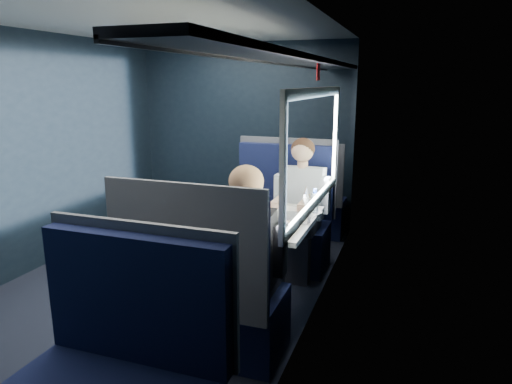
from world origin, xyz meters
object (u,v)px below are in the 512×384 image
(man, at_px, (300,201))
(woman, at_px, (249,250))
(seat_bay_near, at_px, (278,223))
(seat_bay_far, at_px, (205,299))
(seat_row_back, at_px, (123,383))
(laptop, at_px, (300,211))
(seat_row_front, at_px, (302,202))
(cup, at_px, (307,205))
(bottle_small, at_px, (315,202))
(table, at_px, (271,227))

(man, xyz_separation_m, woman, (0.00, -1.41, 0.01))
(seat_bay_near, xyz_separation_m, woman, (0.26, -1.58, 0.31))
(seat_bay_far, bearing_deg, seat_row_back, -90.00)
(seat_bay_near, xyz_separation_m, laptop, (0.42, -0.81, 0.38))
(woman, height_order, laptop, woman)
(seat_bay_far, height_order, laptop, seat_bay_far)
(seat_row_front, bearing_deg, laptop, -76.87)
(cup, bearing_deg, seat_bay_near, 127.39)
(seat_bay_far, height_order, bottle_small, seat_bay_far)
(bottle_small, bearing_deg, table, -138.29)
(seat_row_front, bearing_deg, woman, -84.30)
(seat_row_back, bearing_deg, bottle_small, 76.89)
(seat_row_front, bearing_deg, cup, -74.78)
(bottle_small, bearing_deg, cup, 140.37)
(bottle_small, relative_size, cup, 2.12)
(seat_bay_near, bearing_deg, seat_bay_far, -89.52)
(seat_row_front, xyz_separation_m, bottle_small, (0.48, -1.53, 0.42))
(woman, height_order, bottle_small, woman)
(laptop, distance_m, bottle_small, 0.22)
(seat_bay_near, height_order, cup, seat_bay_near)
(seat_row_back, xyz_separation_m, cup, (0.40, 2.13, 0.38))
(seat_bay_near, relative_size, cup, 12.58)
(table, xyz_separation_m, seat_row_front, (-0.18, 1.80, -0.25))
(laptop, bearing_deg, seat_bay_near, 117.29)
(woman, bearing_deg, seat_row_front, 95.70)
(seat_bay_near, xyz_separation_m, man, (0.26, -0.17, 0.30))
(table, height_order, seat_bay_near, seat_bay_near)
(seat_bay_far, bearing_deg, man, 80.97)
(table, height_order, bottle_small, bottle_small)
(seat_row_back, relative_size, man, 0.88)
(table, distance_m, seat_bay_far, 0.93)
(seat_row_back, height_order, man, man)
(bottle_small, bearing_deg, seat_bay_far, -112.83)
(seat_bay_far, distance_m, man, 1.62)
(bottle_small, bearing_deg, woman, -103.31)
(seat_row_back, xyz_separation_m, woman, (0.25, 1.09, 0.32))
(seat_bay_far, relative_size, cup, 12.58)
(woman, distance_m, laptop, 0.79)
(laptop, xyz_separation_m, bottle_small, (0.08, 0.21, 0.03))
(seat_row_front, distance_m, cup, 1.56)
(seat_bay_near, relative_size, seat_bay_far, 1.00)
(seat_row_back, relative_size, bottle_small, 5.45)
(laptop, bearing_deg, table, -164.95)
(table, distance_m, bottle_small, 0.43)
(seat_row_back, height_order, laptop, seat_row_back)
(seat_bay_near, xyz_separation_m, seat_row_front, (0.01, 0.92, -0.01))
(table, xyz_separation_m, woman, (0.07, -0.71, 0.06))
(seat_bay_near, height_order, seat_row_back, seat_bay_near)
(seat_row_front, xyz_separation_m, laptop, (0.40, -1.74, 0.40))
(bottle_small, distance_m, cup, 0.11)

